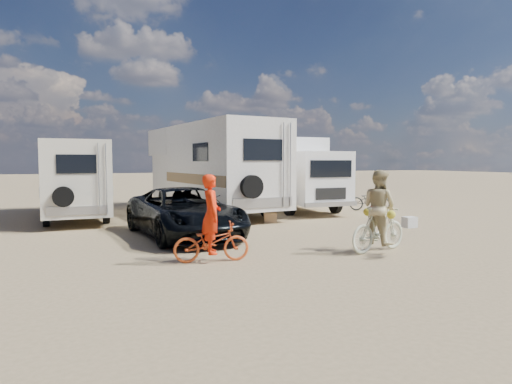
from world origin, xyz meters
name	(u,v)px	position (x,y,z in m)	size (l,w,h in m)	color
ground	(285,240)	(0.00, 0.00, 0.00)	(140.00, 140.00, 0.00)	#99815B
rv_main	(211,169)	(0.13, 7.13, 1.81)	(2.67, 8.77, 3.61)	white
rv_left	(75,181)	(-5.14, 7.38, 1.42)	(2.10, 6.80, 2.83)	beige
box_truck	(290,174)	(3.74, 6.86, 1.57)	(2.34, 6.86, 3.14)	white
dark_suv	(184,212)	(-2.38, 1.61, 0.70)	(2.32, 5.03, 1.40)	black
bike_man	(211,242)	(-2.62, -1.71, 0.42)	(0.56, 1.61, 0.85)	#D8511D
bike_woman	(379,229)	(1.36, -2.25, 0.54)	(0.51, 1.81, 1.09)	beige
rider_man	(211,222)	(-2.62, -1.71, 0.85)	(0.62, 0.41, 1.70)	red
rider_woman	(379,215)	(1.36, -2.25, 0.88)	(0.86, 0.67, 1.77)	tan
bike_parked	(370,200)	(6.65, 5.02, 0.45)	(0.60, 1.73, 0.91)	#272927
cooler	(182,220)	(-2.00, 3.42, 0.24)	(0.60, 0.44, 0.48)	#256982
crate	(270,218)	(1.10, 3.31, 0.18)	(0.44, 0.44, 0.35)	#9A7751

